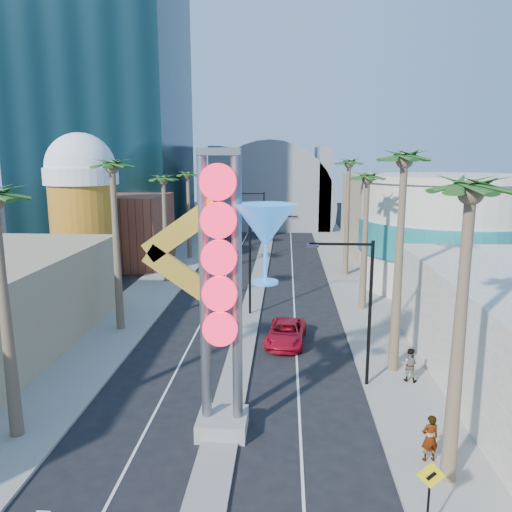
{
  "coord_description": "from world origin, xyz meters",
  "views": [
    {
      "loc": [
        2.76,
        -17.4,
        12.17
      ],
      "look_at": [
        0.51,
        19.4,
        4.86
      ],
      "focal_mm": 35.0,
      "sensor_mm": 36.0,
      "label": 1
    }
  ],
  "objects_px": {
    "neon_sign": "(239,275)",
    "pedestrian_b": "(409,365)",
    "red_pickup": "(286,333)",
    "pedestrian_a": "(430,438)"
  },
  "relations": [
    {
      "from": "red_pickup",
      "to": "pedestrian_b",
      "type": "relative_size",
      "value": 2.79
    },
    {
      "from": "neon_sign",
      "to": "pedestrian_a",
      "type": "relative_size",
      "value": 6.36
    },
    {
      "from": "pedestrian_b",
      "to": "pedestrian_a",
      "type": "bearing_deg",
      "value": 102.76
    },
    {
      "from": "pedestrian_a",
      "to": "pedestrian_b",
      "type": "relative_size",
      "value": 1.06
    },
    {
      "from": "neon_sign",
      "to": "pedestrian_b",
      "type": "bearing_deg",
      "value": 32.54
    },
    {
      "from": "pedestrian_b",
      "to": "red_pickup",
      "type": "bearing_deg",
      "value": -19.79
    },
    {
      "from": "neon_sign",
      "to": "red_pickup",
      "type": "xyz_separation_m",
      "value": [
        2.02,
        11.16,
        -6.58
      ]
    },
    {
      "from": "pedestrian_b",
      "to": "neon_sign",
      "type": "bearing_deg",
      "value": 52.56
    },
    {
      "from": "neon_sign",
      "to": "pedestrian_b",
      "type": "relative_size",
      "value": 6.73
    },
    {
      "from": "red_pickup",
      "to": "pedestrian_a",
      "type": "height_order",
      "value": "pedestrian_a"
    }
  ]
}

